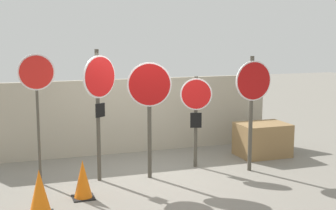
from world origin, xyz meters
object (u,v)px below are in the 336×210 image
stop_sign_0 (37,85)px  stop_sign_4 (253,93)px  stop_sign_1 (99,91)px  stop_sign_3 (196,105)px  storage_crate (262,140)px  traffic_cone_1 (83,179)px  traffic_cone_0 (40,193)px  stop_sign_2 (149,96)px

stop_sign_0 → stop_sign_4: 4.27m
stop_sign_1 → stop_sign_3: 2.16m
stop_sign_3 → storage_crate: (1.86, 0.38, -0.97)m
stop_sign_1 → storage_crate: 4.25m
stop_sign_1 → traffic_cone_1: size_ratio=3.74×
traffic_cone_0 → traffic_cone_1: 0.98m
traffic_cone_0 → storage_crate: storage_crate is taller
storage_crate → traffic_cone_1: bearing=-161.3°
stop_sign_1 → stop_sign_4: 3.12m
stop_sign_4 → traffic_cone_1: (-3.58, -0.49, -1.32)m
stop_sign_2 → stop_sign_0: bearing=-176.3°
stop_sign_2 → storage_crate: (3.01, 0.80, -1.26)m
stop_sign_2 → traffic_cone_0: (-2.21, -1.31, -1.27)m
traffic_cone_1 → stop_sign_2: bearing=26.1°
storage_crate → traffic_cone_0: bearing=-158.0°
stop_sign_1 → traffic_cone_1: 1.75m
stop_sign_4 → traffic_cone_0: stop_sign_4 is taller
stop_sign_1 → stop_sign_4: stop_sign_1 is taller
stop_sign_3 → traffic_cone_1: size_ratio=2.87×
stop_sign_0 → storage_crate: (5.10, 0.49, -1.53)m
stop_sign_0 → storage_crate: stop_sign_0 is taller
stop_sign_1 → stop_sign_2: (0.95, -0.17, -0.12)m
stop_sign_1 → stop_sign_4: bearing=-40.0°
stop_sign_4 → traffic_cone_0: 4.67m
storage_crate → stop_sign_3: bearing=-168.4°
stop_sign_4 → storage_crate: stop_sign_4 is taller
stop_sign_2 → stop_sign_4: bearing=6.3°
stop_sign_1 → stop_sign_4: (3.10, -0.38, -0.12)m
stop_sign_0 → stop_sign_4: bearing=-9.8°
stop_sign_2 → storage_crate: stop_sign_2 is taller
stop_sign_4 → stop_sign_3: bearing=143.7°
stop_sign_0 → stop_sign_4: (4.23, -0.52, -0.27)m
traffic_cone_0 → stop_sign_2: bearing=30.6°
stop_sign_0 → stop_sign_3: stop_sign_0 is taller
stop_sign_0 → stop_sign_3: (3.24, 0.11, -0.57)m
stop_sign_3 → stop_sign_2: bearing=-141.8°
stop_sign_1 → stop_sign_2: bearing=-42.9°
stop_sign_1 → stop_sign_3: (2.11, 0.25, -0.42)m
traffic_cone_1 → stop_sign_1: bearing=60.8°
stop_sign_4 → traffic_cone_1: size_ratio=3.51×
stop_sign_2 → traffic_cone_0: stop_sign_2 is taller
stop_sign_4 → storage_crate: size_ratio=2.07×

